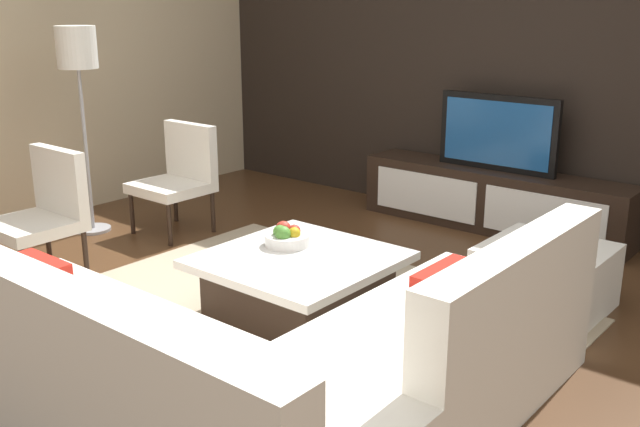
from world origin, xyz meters
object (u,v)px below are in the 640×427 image
Objects in this scene: media_console at (493,200)px; accent_chair_near at (45,207)px; sectional_couch at (257,366)px; accent_chair_far at (180,172)px; floor_lamp at (78,62)px; ottoman at (545,278)px; coffee_table at (299,284)px; fruit_bowl at (287,237)px; television at (498,133)px.

media_console is 3.44m from accent_chair_near.
accent_chair_far reaches higher than sectional_couch.
floor_lamp is 2.33× the size of ottoman.
sectional_couch is 1.17m from coffee_table.
ottoman is at bearing -3.38° from accent_chair_far.
accent_chair_far is at bearing 96.20° from accent_chair_near.
floor_lamp is at bearing 158.93° from sectional_couch.
sectional_couch is at bearing -7.97° from accent_chair_near.
media_console is 2.16× the size of coffee_table.
accent_chair_far reaches higher than fruit_bowl.
ottoman is at bearing 36.36° from fruit_bowl.
media_console is at bearing 87.51° from coffee_table.
ottoman is at bearing -52.09° from media_console.
accent_chair_far is (-1.95, -1.64, 0.24)m from media_console.
accent_chair_far is (-1.85, 0.65, 0.29)m from coffee_table.
ottoman is (0.99, -1.27, -0.05)m from media_console.
accent_chair_near and accent_chair_far have the same top height.
ottoman is at bearing -52.10° from television.
accent_chair_far reaches higher than ottoman.
floor_lamp reaches higher than fruit_bowl.
sectional_couch is at bearing -80.99° from media_console.
accent_chair_near is 1.25m from accent_chair_far.
accent_chair_near is (-2.37, 0.40, 0.20)m from sectional_couch.
media_console is 1.38× the size of floor_lamp.
floor_lamp is at bearing -139.62° from media_console.
fruit_bowl is at bearing -97.33° from television.
floor_lamp is 2.40m from fruit_bowl.
accent_chair_near is (-1.85, -2.89, -0.31)m from television.
fruit_bowl is at bearing 152.09° from coffee_table.
accent_chair_near is at bearing -156.28° from fruit_bowl.
floor_lamp is (-2.40, 0.17, 1.16)m from coffee_table.
ottoman is 2.50× the size of fruit_bowl.
accent_chair_far is (-1.66, 0.56, 0.05)m from fruit_bowl.
fruit_bowl is 1.75m from accent_chair_far.
floor_lamp reaches higher than television.
accent_chair_near reaches higher than fruit_bowl.
fruit_bowl reaches higher than ottoman.
television is at bearing 82.67° from fruit_bowl.
television is at bearing 29.48° from accent_chair_far.
accent_chair_far is at bearing 161.53° from fruit_bowl.
ottoman is (3.48, 0.86, -1.16)m from floor_lamp.
ottoman reaches higher than coffee_table.
television is 0.40× the size of sectional_couch.
floor_lamp reaches higher than media_console.
media_console is 3.21× the size of ottoman.
sectional_couch is 2.97m from accent_chair_far.
floor_lamp is at bearing -166.14° from ottoman.
ottoman is (0.99, -1.27, -0.60)m from television.
television reaches higher than accent_chair_near.
floor_lamp is 1.14m from accent_chair_far.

